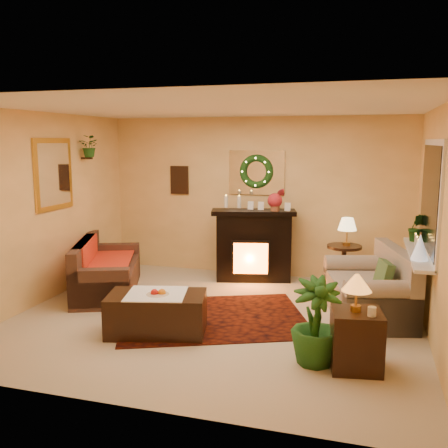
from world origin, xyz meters
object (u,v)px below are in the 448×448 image
(coffee_table, at_px, (157,316))
(loveseat, at_px, (368,284))
(end_table_square, at_px, (356,342))
(side_table_round, at_px, (343,268))
(fireplace, at_px, (254,246))
(sofa, at_px, (108,263))

(coffee_table, bearing_deg, loveseat, 15.70)
(end_table_square, xyz_separation_m, coffee_table, (-2.24, 0.29, -0.06))
(end_table_square, bearing_deg, coffee_table, 172.70)
(loveseat, height_order, side_table_round, loveseat)
(fireplace, relative_size, end_table_square, 2.00)
(coffee_table, bearing_deg, sofa, 122.70)
(fireplace, distance_m, end_table_square, 3.28)
(sofa, xyz_separation_m, side_table_round, (3.33, 1.15, -0.11))
(fireplace, relative_size, side_table_round, 1.75)
(loveseat, bearing_deg, sofa, 165.32)
(loveseat, distance_m, end_table_square, 1.62)
(end_table_square, distance_m, coffee_table, 2.26)
(side_table_round, distance_m, coffee_table, 3.14)
(loveseat, xyz_separation_m, end_table_square, (-0.09, -1.61, -0.15))
(side_table_round, height_order, coffee_table, side_table_round)
(side_table_round, distance_m, end_table_square, 2.74)
(fireplace, xyz_separation_m, coffee_table, (-0.56, -2.52, -0.34))
(sofa, xyz_separation_m, end_table_square, (3.60, -1.58, -0.16))
(side_table_round, relative_size, coffee_table, 0.60)
(side_table_round, xyz_separation_m, end_table_square, (0.27, -2.72, -0.05))
(fireplace, bearing_deg, end_table_square, -73.08)
(sofa, height_order, fireplace, fireplace)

